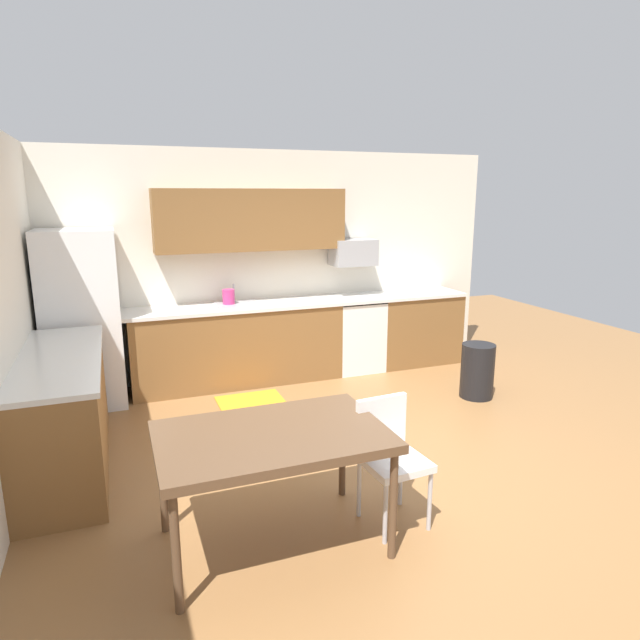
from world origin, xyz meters
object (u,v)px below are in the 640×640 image
Objects in this scene: microwave at (353,252)px; chair_near_table at (389,450)px; oven_range at (355,334)px; kettle at (229,298)px; dining_table at (272,442)px; trash_bin at (477,371)px; refrigerator at (82,319)px.

microwave is 0.64× the size of chair_near_table.
oven_range reaches higher than chair_near_table.
chair_near_table is 4.25× the size of kettle.
chair_near_table is (-1.16, -3.21, -0.98)m from microwave.
kettle reaches higher than oven_range.
microwave is 0.39× the size of dining_table.
trash_bin is at bearing 40.58° from chair_near_table.
dining_table is (-1.98, -3.21, -0.78)m from microwave.
refrigerator reaches higher than chair_near_table.
oven_range is (3.15, 0.08, -0.47)m from refrigerator.
microwave is at bearing 70.08° from chair_near_table.
dining_table is 3.32m from trash_bin.
trash_bin is (0.84, -1.50, -1.18)m from microwave.
microwave is 3.85m from dining_table.
oven_range is 1.03m from microwave.
dining_table is 7.00× the size of kettle.
microwave is 0.90× the size of trash_bin.
chair_near_table is (-1.16, -3.11, 0.05)m from oven_range.
refrigerator is at bearing -178.55° from oven_range.
microwave is (0.00, 0.10, 1.03)m from oven_range.
microwave is at bearing 90.00° from oven_range.
refrigerator is 2.03× the size of oven_range.
trash_bin is (2.82, 1.71, -0.41)m from dining_table.
trash_bin is at bearing -60.84° from microwave.
trash_bin is (0.84, -1.40, -0.16)m from oven_range.
trash_bin is (3.99, -1.32, -0.62)m from refrigerator.
refrigerator is 3.42× the size of microwave.
dining_table is at bearing -148.67° from trash_bin.
microwave reaches higher than chair_near_table.
microwave is at bearing 119.16° from trash_bin.
dining_table is 1.65× the size of chair_near_table.
microwave is at bearing 1.80° from kettle.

